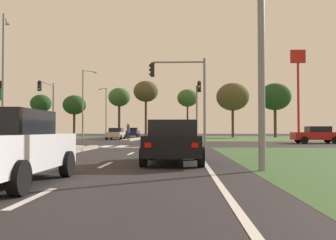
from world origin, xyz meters
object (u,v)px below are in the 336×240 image
Objects in this scene: traffic_signal_far_right at (198,101)px; treeline_third at (119,98)px; car_navy_second at (133,132)px; traffic_signal_far_left at (49,101)px; street_lamp_fourth at (105,109)px; car_black_fourth at (173,141)px; treeline_seventh at (275,97)px; treeline_sixth at (233,97)px; treeline_fifth at (188,98)px; car_beige_near at (116,134)px; car_white_fifth at (4,147)px; pedestrian_at_median at (128,130)px; treeline_second at (74,105)px; car_red_third at (317,135)px; traffic_signal_near_right at (185,87)px; street_lamp_second at (3,72)px; fastfood_pole_sign at (298,74)px; treeline_near at (41,104)px; street_lamp_third at (84,100)px; treeline_fourth at (146,92)px.

treeline_third is at bearing 113.47° from traffic_signal_far_right.
treeline_third is at bearing -53.67° from car_navy_second.
traffic_signal_far_left is at bearing -94.47° from treeline_third.
car_black_fourth is at bearing -75.77° from street_lamp_fourth.
treeline_sixth is at bearing 169.72° from treeline_seventh.
car_navy_second is at bearing -154.85° from treeline_fifth.
street_lamp_fourth is (-6.17, 22.86, 4.40)m from car_beige_near.
street_lamp_fourth is (-0.89, 32.16, 0.96)m from traffic_signal_far_left.
treeline_sixth reaches higher than car_beige_near.
car_white_fifth is at bearing 94.79° from car_navy_second.
treeline_second is (-12.13, 20.75, 4.12)m from pedestrian_at_median.
traffic_signal_far_left is (-25.64, 3.80, 3.42)m from car_red_third.
traffic_signal_near_right is 0.58× the size of street_lamp_second.
fastfood_pole_sign reaches higher than traffic_signal_far_right.
car_beige_near is 0.42× the size of fastfood_pole_sign.
fastfood_pole_sign is (27.78, 8.11, 3.85)m from traffic_signal_far_left.
car_beige_near is at bearing -45.74° from treeline_near.
street_lamp_second reaches higher than traffic_signal_near_right.
car_navy_second is at bearing 94.79° from car_white_fifth.
treeline_fifth reaches higher than traffic_signal_far_right.
street_lamp_third reaches higher than traffic_signal_far_right.
traffic_signal_near_right is at bearing -62.78° from treeline_second.
fastfood_pole_sign is (20.00, 5.21, 6.80)m from pedestrian_at_median.
street_lamp_third is 1.11× the size of treeline_seventh.
street_lamp_second is at bearing -89.89° from street_lamp_fourth.
street_lamp_second is at bearing -132.68° from treeline_seventh.
treeline_fourth reaches higher than treeline_third.
pedestrian_at_median is (-5.55, 26.82, 0.48)m from car_black_fourth.
fastfood_pole_sign reaches higher than traffic_signal_near_right.
traffic_signal_near_right is at bearing 124.25° from car_red_third.
treeline_fifth is (4.80, 58.67, 6.17)m from car_white_fifth.
traffic_signal_far_right is at bearing -145.11° from fastfood_pole_sign.
car_navy_second is 29.01m from fastfood_pole_sign.
pedestrian_at_median is at bearing 93.69° from car_white_fifth.
street_lamp_third reaches higher than car_red_third.
pedestrian_at_median is at bearing 20.43° from traffic_signal_far_left.
treeline_second is at bearing -178.48° from treeline_seventh.
traffic_signal_far_right is 26.13m from treeline_fourth.
treeline_fourth reaches higher than treeline_near.
treeline_near reaches higher than car_beige_near.
treeline_seventh is at bearing -18.44° from treeline_fifth.
car_navy_second is at bearing -53.67° from treeline_third.
traffic_signal_near_right is 3.36× the size of pedestrian_at_median.
car_white_fifth is 0.48× the size of treeline_third.
treeline_near is 6.93m from treeline_second.
street_lamp_second is 40.37m from treeline_fifth.
treeline_seventh is at bearing 1.20° from treeline_fourth.
treeline_third is 0.96× the size of treeline_sixth.
street_lamp_fourth is 1.00× the size of treeline_sixth.
fastfood_pole_sign reaches higher than treeline_third.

